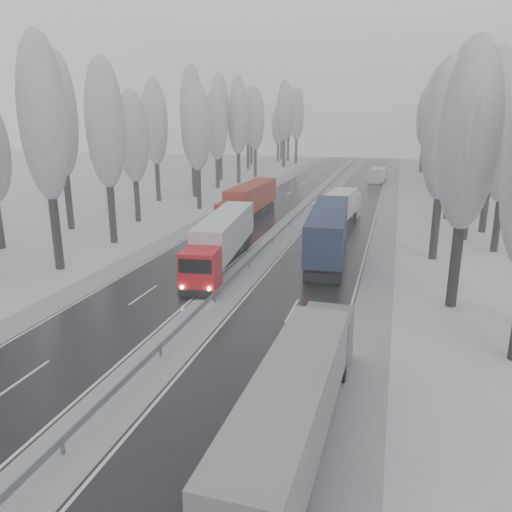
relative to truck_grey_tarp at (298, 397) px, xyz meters
The scene contains 58 objects.
ground 8.60m from the truck_grey_tarp, behind, with size 260.00×260.00×0.00m, color silver.
carriageway_right 31.58m from the truck_grey_tarp, 95.37° to the left, with size 7.50×200.00×0.03m, color black.
carriageway_left 34.20m from the truck_grey_tarp, 113.21° to the left, with size 7.50×200.00×0.03m, color black.
median_slush 32.49m from the truck_grey_tarp, 104.65° to the left, with size 3.00×200.00×0.04m, color #AAACB2.
shoulder_right 31.51m from the truck_grey_tarp, 86.35° to the left, with size 2.40×200.00×0.04m, color #AAACB2.
shoulder_left 36.43m from the truck_grey_tarp, 120.39° to the left, with size 2.40×200.00×0.04m, color #AAACB2.
median_guardrail 32.45m from the truck_grey_tarp, 104.65° to the left, with size 0.12×200.00×0.76m.
tree_16 20.21m from the truck_grey_tarp, 68.13° to the left, with size 3.60×3.60×16.53m.
tree_18 30.31m from the truck_grey_tarp, 77.48° to the left, with size 3.60×3.60×16.58m.
tree_19 35.24m from the truck_grey_tarp, 69.95° to the left, with size 3.60×3.60×14.57m.
tree_20 38.62m from the truck_grey_tarp, 75.13° to the left, with size 3.60×3.60×15.71m.
tree_21 43.37m from the truck_grey_tarp, 73.60° to the left, with size 3.60×3.60×18.62m.
tree_22 48.46m from the truck_grey_tarp, 79.36° to the left, with size 3.60×3.60×15.86m.
tree_23 53.56m from the truck_grey_tarp, 73.49° to the left, with size 3.60×3.60×13.55m.
tree_24 54.40m from the truck_grey_tarp, 79.51° to the left, with size 3.60×3.60×20.49m.
tree_26 64.10m from the truck_grey_tarp, 81.50° to the left, with size 3.60×3.60×18.78m.
tree_27 69.26m from the truck_grey_tarp, 76.08° to the left, with size 3.60×3.60×17.62m.
tree_28 74.51m from the truck_grey_tarp, 83.66° to the left, with size 3.60×3.60×19.62m.
tree_29 79.43m from the truck_grey_tarp, 78.66° to the left, with size 3.60×3.60×18.11m.
tree_30 84.01m from the truck_grey_tarp, 84.25° to the left, with size 3.60×3.60×17.86m.
tree_31 88.77m from the truck_grey_tarp, 80.69° to the left, with size 3.60×3.60×18.58m.
tree_32 91.41m from the truck_grey_tarp, 84.68° to the left, with size 3.60×3.60×17.33m.
tree_33 95.54m from the truck_grey_tarp, 83.03° to the left, with size 3.60×3.60×14.33m.
tree_34 98.40m from the truck_grey_tarp, 85.59° to the left, with size 3.60×3.60×17.63m.
tree_35 103.50m from the truck_grey_tarp, 80.65° to the left, with size 3.60×3.60×18.25m.
tree_36 108.43m from the truck_grey_tarp, 85.30° to the left, with size 3.60×3.60×20.23m.
tree_37 112.95m from the truck_grey_tarp, 81.93° to the left, with size 3.60×3.60×16.37m.
tree_38 118.93m from the truck_grey_tarp, 84.90° to the left, with size 3.60×3.60×17.97m.
tree_39 123.10m from the truck_grey_tarp, 83.76° to the left, with size 3.60×3.60×16.19m.
tree_56 30.10m from the truck_grey_tarp, 143.31° to the left, with size 3.60×3.60×18.12m.
tree_58 36.00m from the truck_grey_tarp, 131.97° to the left, with size 3.60×3.60×17.21m.
tree_59 44.16m from the truck_grey_tarp, 136.01° to the left, with size 3.60×3.60×18.41m.
tree_60 44.64m from the truck_grey_tarp, 126.11° to the left, with size 3.60×3.60×14.84m.
tree_61 51.17m from the truck_grey_tarp, 128.72° to the left, with size 3.60×3.60×13.95m.
tree_62 50.89m from the truck_grey_tarp, 116.15° to the left, with size 3.60×3.60×16.04m.
tree_63 58.21m from the truck_grey_tarp, 121.47° to the left, with size 3.60×3.60×16.88m.
tree_64 60.70m from the truck_grey_tarp, 116.07° to the left, with size 3.60×3.60×15.42m.
tree_65 65.41m from the truck_grey_tarp, 115.94° to the left, with size 3.60×3.60×19.48m.
tree_66 69.37m from the truck_grey_tarp, 112.47° to the left, with size 3.60×3.60×15.23m.
tree_67 73.71m from the truck_grey_tarp, 112.28° to the left, with size 3.60×3.60×17.09m.
tree_68 75.19m from the truck_grey_tarp, 109.37° to the left, with size 3.60×3.60×16.65m.
tree_69 80.80m from the truck_grey_tarp, 111.69° to the left, with size 3.60×3.60×19.35m.
tree_70 84.67m from the truck_grey_tarp, 106.93° to the left, with size 3.60×3.60×17.09m.
tree_71 90.09m from the truck_grey_tarp, 109.10° to the left, with size 3.60×3.60×19.61m.
tree_72 94.21m from the truck_grey_tarp, 106.79° to the left, with size 3.60×3.60×15.11m.
tree_73 98.98m from the truck_grey_tarp, 107.73° to the left, with size 3.60×3.60×17.22m.
tree_74 103.88m from the truck_grey_tarp, 103.01° to the left, with size 3.60×3.60×19.68m.
tree_75 110.03m from the truck_grey_tarp, 107.19° to the left, with size 3.60×3.60×18.60m.
tree_76 112.73m from the truck_grey_tarp, 101.42° to the left, with size 3.60×3.60×18.55m.
tree_77 117.65m from the truck_grey_tarp, 103.72° to the left, with size 3.60×3.60×14.32m.
tree_78 119.94m from the truck_grey_tarp, 102.45° to the left, with size 3.60×3.60×19.55m.
tree_79 124.32m from the truck_grey_tarp, 103.30° to the left, with size 3.60×3.60×17.07m.
truck_grey_tarp is the anchor object (origin of this frame).
truck_blue_box 26.11m from the truck_grey_tarp, 95.38° to the left, with size 4.10×17.79×4.53m.
truck_cream_box 37.79m from the truck_grey_tarp, 94.60° to the left, with size 3.64×15.33×3.90m.
box_truck_distant 78.38m from the truck_grey_tarp, 90.48° to the left, with size 3.08×7.36×2.67m.
truck_red_white 23.92m from the truck_grey_tarp, 116.06° to the left, with size 4.23×16.03×4.08m.
truck_red_red 41.89m from the truck_grey_tarp, 109.00° to the left, with size 2.80×16.15×4.13m.
Camera 1 is at (11.09, -17.11, 12.08)m, focal length 35.00 mm.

